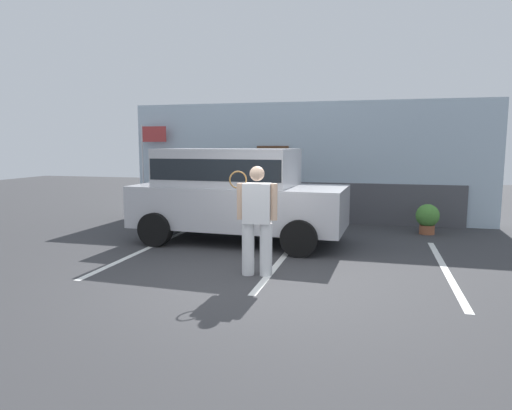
{
  "coord_description": "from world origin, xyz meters",
  "views": [
    {
      "loc": [
        1.92,
        -6.78,
        2.15
      ],
      "look_at": [
        -0.16,
        1.2,
        1.05
      ],
      "focal_mm": 32.12,
      "sensor_mm": 36.0,
      "label": 1
    }
  ],
  "objects_px": {
    "parked_suv": "(235,190)",
    "potted_plant_by_porch": "(427,217)",
    "flag_pole": "(149,153)",
    "tennis_player_man": "(257,219)"
  },
  "relations": [
    {
      "from": "flag_pole",
      "to": "tennis_player_man",
      "type": "bearing_deg",
      "value": -48.36
    },
    {
      "from": "parked_suv",
      "to": "potted_plant_by_porch",
      "type": "relative_size",
      "value": 6.45
    },
    {
      "from": "flag_pole",
      "to": "potted_plant_by_porch",
      "type": "bearing_deg",
      "value": -6.14
    },
    {
      "from": "tennis_player_man",
      "to": "flag_pole",
      "type": "distance_m",
      "value": 7.08
    },
    {
      "from": "tennis_player_man",
      "to": "parked_suv",
      "type": "bearing_deg",
      "value": -70.5
    },
    {
      "from": "potted_plant_by_porch",
      "to": "parked_suv",
      "type": "bearing_deg",
      "value": -155.01
    },
    {
      "from": "parked_suv",
      "to": "potted_plant_by_porch",
      "type": "distance_m",
      "value": 4.73
    },
    {
      "from": "parked_suv",
      "to": "flag_pole",
      "type": "bearing_deg",
      "value": 144.11
    },
    {
      "from": "parked_suv",
      "to": "tennis_player_man",
      "type": "xyz_separation_m",
      "value": [
        1.13,
        -2.44,
        -0.21
      ]
    },
    {
      "from": "tennis_player_man",
      "to": "potted_plant_by_porch",
      "type": "relative_size",
      "value": 2.48
    }
  ]
}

